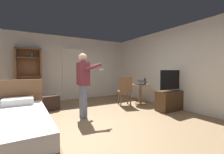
{
  "coord_description": "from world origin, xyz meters",
  "views": [
    {
      "loc": [
        -1.38,
        -2.95,
        1.21
      ],
      "look_at": [
        0.7,
        0.6,
        1.02
      ],
      "focal_mm": 24.09,
      "sensor_mm": 36.0,
      "label": 1
    }
  ],
  "objects_px": {
    "bookshelf": "(29,75)",
    "bottle_on_table": "(145,82)",
    "tv_flatscreen": "(171,98)",
    "side_table": "(140,91)",
    "laptop": "(141,83)",
    "wooden_chair": "(125,90)",
    "suitcase_dark": "(49,103)",
    "person_blue_shirt": "(83,80)"
  },
  "relations": [
    {
      "from": "wooden_chair",
      "to": "suitcase_dark",
      "type": "bearing_deg",
      "value": 164.61
    },
    {
      "from": "side_table",
      "to": "bottle_on_table",
      "type": "bearing_deg",
      "value": -29.74
    },
    {
      "from": "bookshelf",
      "to": "person_blue_shirt",
      "type": "distance_m",
      "value": 2.61
    },
    {
      "from": "bottle_on_table",
      "to": "suitcase_dark",
      "type": "distance_m",
      "value": 3.24
    },
    {
      "from": "laptop",
      "to": "bookshelf",
      "type": "bearing_deg",
      "value": 149.74
    },
    {
      "from": "side_table",
      "to": "laptop",
      "type": "distance_m",
      "value": 0.28
    },
    {
      "from": "bookshelf",
      "to": "wooden_chair",
      "type": "bearing_deg",
      "value": -33.37
    },
    {
      "from": "laptop",
      "to": "wooden_chair",
      "type": "xyz_separation_m",
      "value": [
        -0.59,
        0.13,
        -0.21
      ]
    },
    {
      "from": "wooden_chair",
      "to": "suitcase_dark",
      "type": "relative_size",
      "value": 1.85
    },
    {
      "from": "suitcase_dark",
      "to": "bookshelf",
      "type": "bearing_deg",
      "value": 96.14
    },
    {
      "from": "side_table",
      "to": "person_blue_shirt",
      "type": "xyz_separation_m",
      "value": [
        -2.26,
        -0.38,
        0.47
      ]
    },
    {
      "from": "person_blue_shirt",
      "to": "laptop",
      "type": "bearing_deg",
      "value": 8.69
    },
    {
      "from": "wooden_chair",
      "to": "suitcase_dark",
      "type": "height_order",
      "value": "wooden_chair"
    },
    {
      "from": "bookshelf",
      "to": "side_table",
      "type": "distance_m",
      "value": 3.99
    },
    {
      "from": "side_table",
      "to": "wooden_chair",
      "type": "distance_m",
      "value": 0.62
    },
    {
      "from": "tv_flatscreen",
      "to": "bottle_on_table",
      "type": "xyz_separation_m",
      "value": [
        -0.15,
        1.01,
        0.44
      ]
    },
    {
      "from": "person_blue_shirt",
      "to": "side_table",
      "type": "bearing_deg",
      "value": 9.65
    },
    {
      "from": "side_table",
      "to": "laptop",
      "type": "height_order",
      "value": "laptop"
    },
    {
      "from": "bottle_on_table",
      "to": "suitcase_dark",
      "type": "height_order",
      "value": "bottle_on_table"
    },
    {
      "from": "tv_flatscreen",
      "to": "wooden_chair",
      "type": "height_order",
      "value": "tv_flatscreen"
    },
    {
      "from": "bookshelf",
      "to": "side_table",
      "type": "height_order",
      "value": "bookshelf"
    },
    {
      "from": "person_blue_shirt",
      "to": "bottle_on_table",
      "type": "bearing_deg",
      "value": 7.22
    },
    {
      "from": "tv_flatscreen",
      "to": "person_blue_shirt",
      "type": "height_order",
      "value": "person_blue_shirt"
    },
    {
      "from": "bookshelf",
      "to": "side_table",
      "type": "bearing_deg",
      "value": -29.52
    },
    {
      "from": "bookshelf",
      "to": "bottle_on_table",
      "type": "relative_size",
      "value": 7.66
    },
    {
      "from": "side_table",
      "to": "wooden_chair",
      "type": "relative_size",
      "value": 0.71
    },
    {
      "from": "bottle_on_table",
      "to": "wooden_chair",
      "type": "relative_size",
      "value": 0.26
    },
    {
      "from": "laptop",
      "to": "person_blue_shirt",
      "type": "xyz_separation_m",
      "value": [
        -2.23,
        -0.34,
        0.2
      ]
    },
    {
      "from": "wooden_chair",
      "to": "suitcase_dark",
      "type": "xyz_separation_m",
      "value": [
        -2.33,
        0.64,
        -0.32
      ]
    },
    {
      "from": "laptop",
      "to": "person_blue_shirt",
      "type": "distance_m",
      "value": 2.27
    },
    {
      "from": "laptop",
      "to": "suitcase_dark",
      "type": "height_order",
      "value": "laptop"
    },
    {
      "from": "bottle_on_table",
      "to": "tv_flatscreen",
      "type": "bearing_deg",
      "value": -81.81
    },
    {
      "from": "tv_flatscreen",
      "to": "bottle_on_table",
      "type": "bearing_deg",
      "value": 98.19
    },
    {
      "from": "tv_flatscreen",
      "to": "side_table",
      "type": "bearing_deg",
      "value": 104.66
    },
    {
      "from": "person_blue_shirt",
      "to": "wooden_chair",
      "type": "bearing_deg",
      "value": 15.96
    },
    {
      "from": "laptop",
      "to": "bottle_on_table",
      "type": "xyz_separation_m",
      "value": [
        0.17,
        -0.04,
        0.06
      ]
    },
    {
      "from": "side_table",
      "to": "suitcase_dark",
      "type": "bearing_deg",
      "value": 166.11
    },
    {
      "from": "tv_flatscreen",
      "to": "side_table",
      "type": "distance_m",
      "value": 1.13
    },
    {
      "from": "tv_flatscreen",
      "to": "suitcase_dark",
      "type": "distance_m",
      "value": 3.71
    },
    {
      "from": "tv_flatscreen",
      "to": "laptop",
      "type": "relative_size",
      "value": 3.56
    },
    {
      "from": "tv_flatscreen",
      "to": "laptop",
      "type": "distance_m",
      "value": 1.16
    },
    {
      "from": "laptop",
      "to": "wooden_chair",
      "type": "bearing_deg",
      "value": 167.52
    }
  ]
}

